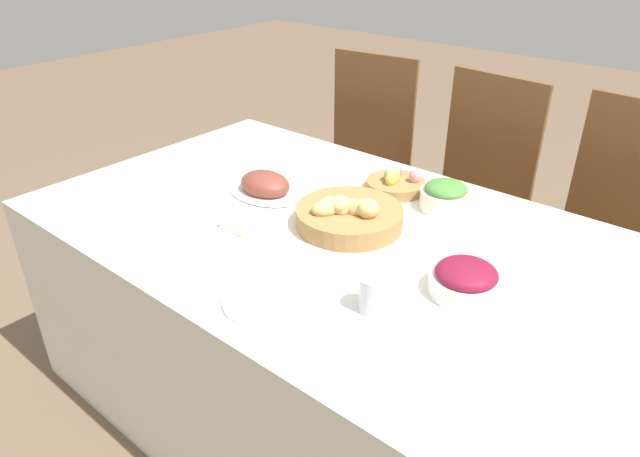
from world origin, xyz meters
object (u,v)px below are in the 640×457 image
at_px(green_salad_bowl, 445,196).
at_px(knife, 315,323).
at_px(egg_basket, 396,183).
at_px(drinking_cup, 373,293).
at_px(bread_basket, 349,215).
at_px(chair_far_center, 469,194).
at_px(dinner_plate, 270,299).
at_px(spoon, 325,328).
at_px(butter_dish, 245,225).
at_px(chair_far_left, 359,160).
at_px(fork, 230,278).
at_px(chair_far_right, 609,236).
at_px(ham_platter, 265,186).
at_px(beet_salad_bowl, 466,279).

bearing_deg(green_salad_bowl, knife, -84.92).
distance_m(egg_basket, drinking_cup, 0.68).
bearing_deg(bread_basket, chair_far_center, 90.48).
relative_size(egg_basket, dinner_plate, 0.86).
bearing_deg(spoon, butter_dish, 155.77).
height_order(egg_basket, spoon, egg_basket).
bearing_deg(chair_far_left, bread_basket, -61.98).
bearing_deg(drinking_cup, green_salad_bowl, 102.77).
relative_size(chair_far_left, fork, 6.18).
distance_m(chair_far_center, spoon, 1.31).
height_order(egg_basket, fork, egg_basket).
distance_m(fork, knife, 0.28).
bearing_deg(bread_basket, butter_dish, -136.23).
bearing_deg(chair_far_right, chair_far_center, -175.04).
bearing_deg(chair_far_left, dinner_plate, -68.69).
relative_size(green_salad_bowl, dinner_plate, 0.67).
bearing_deg(green_salad_bowl, chair_far_left, 142.75).
height_order(egg_basket, dinner_plate, egg_basket).
height_order(fork, spoon, same).
height_order(chair_far_right, knife, chair_far_right).
distance_m(chair_far_right, bread_basket, 1.04).
xyz_separation_m(dinner_plate, fork, (-0.14, 0.00, -0.00)).
distance_m(ham_platter, spoon, 0.74).
xyz_separation_m(chair_far_right, knife, (-0.32, -1.26, 0.21)).
relative_size(chair_far_right, knife, 6.18).
bearing_deg(bread_basket, drinking_cup, -44.68).
bearing_deg(knife, chair_far_center, 101.15).
bearing_deg(chair_far_center, knife, -73.03).
distance_m(chair_far_left, ham_platter, 0.90).
xyz_separation_m(beet_salad_bowl, butter_dish, (-0.64, -0.13, -0.02)).
bearing_deg(chair_far_left, butter_dish, -77.63).
bearing_deg(chair_far_right, spoon, -98.05).
bearing_deg(chair_far_center, green_salad_bowl, -66.70).
bearing_deg(butter_dish, chair_far_left, 108.55).
height_order(chair_far_center, butter_dish, chair_far_center).
distance_m(bread_basket, spoon, 0.49).
distance_m(chair_far_right, fork, 1.41).
xyz_separation_m(chair_far_right, beet_salad_bowl, (-0.12, -0.93, 0.24)).
bearing_deg(beet_salad_bowl, egg_basket, 139.55).
relative_size(fork, butter_dish, 1.20).
distance_m(chair_far_left, fork, 1.38).
distance_m(ham_platter, green_salad_bowl, 0.58).
relative_size(ham_platter, fork, 1.74).
relative_size(bread_basket, green_salad_bowl, 2.04).
relative_size(chair_far_left, dinner_plate, 4.28).
relative_size(egg_basket, knife, 1.23).
bearing_deg(drinking_cup, chair_far_left, 127.37).
distance_m(knife, butter_dish, 0.49).
distance_m(chair_far_right, butter_dish, 1.32).
distance_m(chair_far_left, green_salad_bowl, 0.96).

